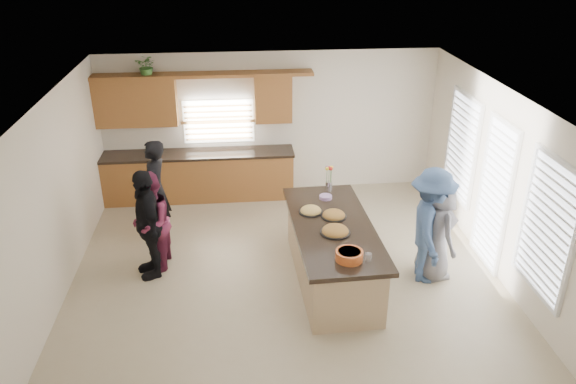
{
  "coord_description": "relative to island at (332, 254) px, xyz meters",
  "views": [
    {
      "loc": [
        -0.66,
        -7.49,
        4.9
      ],
      "look_at": [
        0.1,
        0.35,
        1.15
      ],
      "focal_mm": 35.0,
      "sensor_mm": 36.0,
      "label": 1
    }
  ],
  "objects": [
    {
      "name": "island",
      "position": [
        0.0,
        0.0,
        0.0
      ],
      "size": [
        1.24,
        2.74,
        0.95
      ],
      "rotation": [
        0.0,
        0.0,
        0.03
      ],
      "color": "tan",
      "rests_on": "ground"
    },
    {
      "name": "woman_right_front",
      "position": [
        1.57,
        -0.02,
        0.36
      ],
      "size": [
        0.64,
        0.87,
        1.63
      ],
      "primitive_type": "imported",
      "rotation": [
        0.0,
        0.0,
        1.73
      ],
      "color": "slate",
      "rests_on": "ground"
    },
    {
      "name": "clear_cup",
      "position": [
        0.29,
        -1.01,
        0.55
      ],
      "size": [
        0.08,
        0.08,
        0.11
      ],
      "primitive_type": "cylinder",
      "color": "white",
      "rests_on": "island"
    },
    {
      "name": "floor",
      "position": [
        -0.69,
        0.4,
        -0.45
      ],
      "size": [
        6.5,
        6.5,
        0.0
      ],
      "primitive_type": "plane",
      "color": "tan",
      "rests_on": "ground"
    },
    {
      "name": "woman_left_mid",
      "position": [
        -2.71,
        0.57,
        0.36
      ],
      "size": [
        0.67,
        0.83,
        1.62
      ],
      "primitive_type": "imported",
      "rotation": [
        0.0,
        0.0,
        -1.65
      ],
      "color": "maroon",
      "rests_on": "ground"
    },
    {
      "name": "woman_right_back",
      "position": [
        1.43,
        -0.09,
        0.45
      ],
      "size": [
        0.92,
        1.29,
        1.81
      ],
      "primitive_type": "imported",
      "rotation": [
        0.0,
        0.0,
        1.33
      ],
      "color": "#39537E",
      "rests_on": "ground"
    },
    {
      "name": "plate_stack",
      "position": [
        0.03,
        0.88,
        0.52
      ],
      "size": [
        0.2,
        0.2,
        0.05
      ],
      "primitive_type": "cylinder",
      "color": "#AB82BE",
      "rests_on": "island"
    },
    {
      "name": "salad_bowl",
      "position": [
        0.05,
        -0.95,
        0.57
      ],
      "size": [
        0.36,
        0.36,
        0.13
      ],
      "color": "orange",
      "rests_on": "island"
    },
    {
      "name": "platter_back",
      "position": [
        -0.27,
        0.42,
        0.52
      ],
      "size": [
        0.36,
        0.36,
        0.14
      ],
      "color": "black",
      "rests_on": "island"
    },
    {
      "name": "right_wall_glazing",
      "position": [
        2.53,
        0.27,
        0.89
      ],
      "size": [
        0.06,
        4.0,
        2.25
      ],
      "color": "white",
      "rests_on": "ground"
    },
    {
      "name": "woman_left_front",
      "position": [
        -2.73,
        0.45,
        0.42
      ],
      "size": [
        0.73,
        1.1,
        1.74
      ],
      "primitive_type": "imported",
      "rotation": [
        0.0,
        0.0,
        -1.24
      ],
      "color": "black",
      "rests_on": "ground"
    },
    {
      "name": "flower_vase",
      "position": [
        0.13,
        1.18,
        0.73
      ],
      "size": [
        0.14,
        0.14,
        0.43
      ],
      "color": "silver",
      "rests_on": "island"
    },
    {
      "name": "back_cabinetry",
      "position": [
        -2.15,
        3.14,
        0.46
      ],
      "size": [
        4.08,
        0.66,
        2.46
      ],
      "color": "olive",
      "rests_on": "ground"
    },
    {
      "name": "woman_left_back",
      "position": [
        -2.74,
        1.58,
        0.43
      ],
      "size": [
        0.57,
        0.73,
        1.77
      ],
      "primitive_type": "imported",
      "rotation": [
        0.0,
        0.0,
        -1.83
      ],
      "color": "black",
      "rests_on": "ground"
    },
    {
      "name": "platter_front",
      "position": [
        -0.01,
        -0.24,
        0.53
      ],
      "size": [
        0.43,
        0.43,
        0.17
      ],
      "color": "black",
      "rests_on": "island"
    },
    {
      "name": "platter_mid",
      "position": [
        0.05,
        0.24,
        0.52
      ],
      "size": [
        0.38,
        0.38,
        0.15
      ],
      "color": "black",
      "rests_on": "island"
    },
    {
      "name": "potted_plant",
      "position": [
        -2.91,
        3.22,
        2.16
      ],
      "size": [
        0.45,
        0.42,
        0.42
      ],
      "primitive_type": "imported",
      "rotation": [
        0.0,
        0.0,
        -0.27
      ],
      "color": "#437D32",
      "rests_on": "back_cabinetry"
    },
    {
      "name": "room_shell",
      "position": [
        -0.69,
        0.4,
        1.45
      ],
      "size": [
        6.52,
        6.02,
        2.81
      ],
      "color": "silver",
      "rests_on": "ground"
    }
  ]
}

